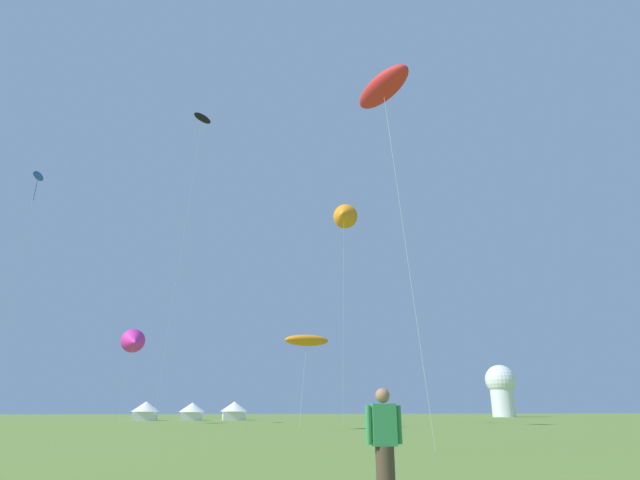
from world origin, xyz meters
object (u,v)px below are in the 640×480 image
object	(u,v)px
festival_tent_left	(234,410)
kite_orange_parafoil	(307,340)
festival_tent_right	(192,410)
kite_orange_delta	(344,215)
observatory_dome	(501,388)
kite_magenta_delta	(134,342)
kite_red_parafoil	(383,88)
person_spectator	(385,450)
kite_black_parafoil	(202,119)
kite_blue_parafoil	(38,177)
festival_tent_center	(146,410)

from	to	relation	value
festival_tent_left	kite_orange_parafoil	bearing A→B (deg)	-83.54
kite_orange_parafoil	festival_tent_right	bearing A→B (deg)	106.25
kite_orange_delta	observatory_dome	distance (m)	76.75
kite_magenta_delta	kite_red_parafoil	world-z (taller)	kite_red_parafoil
person_spectator	festival_tent_left	size ratio (longest dim) A/B	0.43
kite_black_parafoil	festival_tent_left	size ratio (longest dim) A/B	8.11
kite_red_parafoil	kite_magenta_delta	bearing A→B (deg)	111.41
kite_blue_parafoil	kite_magenta_delta	bearing A→B (deg)	8.49
kite_red_parafoil	festival_tent_left	distance (m)	60.10
kite_orange_delta	kite_orange_parafoil	size ratio (longest dim) A/B	2.67
kite_magenta_delta	kite_orange_parafoil	bearing A→B (deg)	-42.51
kite_magenta_delta	person_spectator	distance (m)	53.31
kite_orange_delta	kite_red_parafoil	xyz separation A→B (m)	(-4.78, -23.99, -2.90)
kite_blue_parafoil	kite_orange_delta	xyz separation A→B (m)	(32.60, -13.55, -7.06)
observatory_dome	kite_blue_parafoil	bearing A→B (deg)	-153.23
kite_magenta_delta	observatory_dome	world-z (taller)	observatory_dome
kite_black_parafoil	kite_orange_parafoil	world-z (taller)	kite_black_parafoil
kite_magenta_delta	kite_black_parafoil	bearing A→B (deg)	-60.14
kite_black_parafoil	kite_red_parafoil	world-z (taller)	kite_black_parafoil
person_spectator	festival_tent_right	size ratio (longest dim) A/B	0.46
kite_blue_parafoil	kite_black_parafoil	size ratio (longest dim) A/B	0.83
kite_magenta_delta	observatory_dome	size ratio (longest dim) A/B	0.94
person_spectator	festival_tent_right	xyz separation A→B (m)	(-3.52, 70.38, 0.51)
kite_black_parafoil	festival_tent_left	distance (m)	42.45
kite_orange_parafoil	observatory_dome	xyz separation A→B (m)	(54.58, 55.54, -1.32)
kite_orange_delta	festival_tent_center	xyz separation A→B (m)	(-19.90, 34.05, -18.32)
festival_tent_left	festival_tent_center	bearing A→B (deg)	180.00
festival_tent_center	festival_tent_left	xyz separation A→B (m)	(12.45, -0.00, 0.02)
person_spectator	observatory_dome	size ratio (longest dim) A/B	0.16
kite_red_parafoil	kite_orange_parafoil	bearing A→B (deg)	87.23
kite_magenta_delta	kite_blue_parafoil	distance (m)	22.05
festival_tent_left	festival_tent_right	bearing A→B (deg)	-180.00
kite_black_parafoil	person_spectator	bearing A→B (deg)	-83.67
kite_red_parafoil	kite_orange_parafoil	distance (m)	26.00
kite_blue_parafoil	kite_orange_delta	bearing A→B (deg)	-22.57
kite_black_parafoil	person_spectator	distance (m)	52.57
kite_blue_parafoil	kite_red_parafoil	size ratio (longest dim) A/B	1.55
person_spectator	festival_tent_center	bearing A→B (deg)	98.04
festival_tent_center	kite_orange_parafoil	bearing A→B (deg)	-64.33
kite_orange_parafoil	kite_blue_parafoil	bearing A→B (deg)	155.22
kite_magenta_delta	festival_tent_left	bearing A→B (deg)	55.59
kite_blue_parafoil	person_spectator	xyz separation A→B (m)	(22.64, -49.88, -25.97)
kite_orange_parafoil	kite_magenta_delta	bearing A→B (deg)	137.49
person_spectator	festival_tent_left	distance (m)	70.42
kite_black_parafoil	festival_tent_center	xyz separation A→B (m)	(-5.28, 28.41, -30.74)
observatory_dome	kite_red_parafoil	bearing A→B (deg)	-124.97
kite_magenta_delta	observatory_dome	bearing A→B (deg)	29.52
observatory_dome	person_spectator	bearing A→B (deg)	-123.50
kite_blue_parafoil	festival_tent_left	bearing A→B (deg)	39.17
festival_tent_right	observatory_dome	world-z (taller)	observatory_dome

